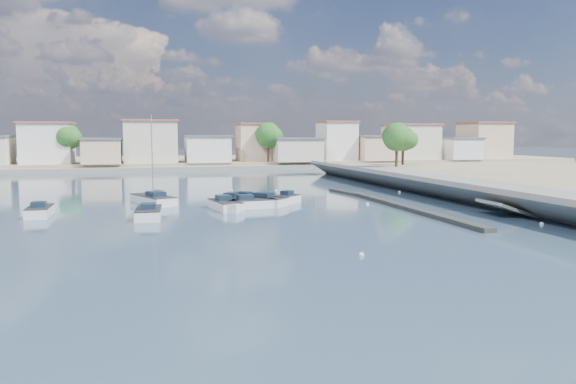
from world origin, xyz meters
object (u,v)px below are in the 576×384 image
(motorboat_c, at_px, (256,201))
(motorboat_e, at_px, (40,211))
(motorboat_b, at_px, (234,201))
(motorboat_f, at_px, (238,200))
(motorboat_g, at_px, (226,206))
(motorboat_h, at_px, (252,204))
(motorboat_a, at_px, (149,213))
(motorboat_d, at_px, (284,200))
(sailboat, at_px, (152,199))

(motorboat_c, bearing_deg, motorboat_e, -172.31)
(motorboat_b, bearing_deg, motorboat_f, 44.67)
(motorboat_b, xyz_separation_m, motorboat_f, (0.48, 0.48, 0.00))
(motorboat_c, height_order, motorboat_g, same)
(motorboat_g, xyz_separation_m, motorboat_h, (2.59, 0.71, -0.00))
(motorboat_b, distance_m, motorboat_h, 3.13)
(motorboat_h, bearing_deg, motorboat_a, -157.84)
(motorboat_a, height_order, motorboat_h, same)
(motorboat_d, bearing_deg, motorboat_g, -154.21)
(motorboat_d, height_order, motorboat_f, same)
(motorboat_b, height_order, motorboat_d, same)
(motorboat_e, distance_m, motorboat_g, 15.79)
(motorboat_h, bearing_deg, motorboat_e, -178.56)
(motorboat_c, height_order, motorboat_e, same)
(motorboat_f, bearing_deg, sailboat, 162.29)
(motorboat_a, distance_m, motorboat_d, 14.45)
(motorboat_d, bearing_deg, motorboat_f, 167.19)
(motorboat_g, relative_size, motorboat_h, 1.06)
(motorboat_b, xyz_separation_m, motorboat_h, (1.34, -2.83, 0.00))
(motorboat_g, distance_m, motorboat_h, 2.69)
(motorboat_f, distance_m, sailboat, 8.63)
(motorboat_e, bearing_deg, motorboat_g, -0.88)
(motorboat_b, xyz_separation_m, motorboat_c, (2.10, -0.71, 0.00))
(motorboat_d, height_order, sailboat, sailboat)
(motorboat_a, distance_m, motorboat_b, 10.53)
(motorboat_a, height_order, motorboat_f, same)
(motorboat_h, bearing_deg, motorboat_g, -164.79)
(motorboat_b, height_order, sailboat, sailboat)
(motorboat_e, xyz_separation_m, motorboat_h, (18.38, 0.46, 0.00))
(motorboat_a, bearing_deg, motorboat_g, 24.62)
(motorboat_c, bearing_deg, motorboat_h, -109.67)
(motorboat_c, xyz_separation_m, motorboat_e, (-19.14, -2.58, -0.00))
(motorboat_d, height_order, motorboat_h, same)
(motorboat_d, bearing_deg, motorboat_e, -172.86)
(motorboat_d, xyz_separation_m, motorboat_h, (-3.61, -2.29, 0.00))
(motorboat_b, distance_m, motorboat_d, 4.98)
(motorboat_d, distance_m, motorboat_g, 6.89)
(motorboat_c, relative_size, motorboat_d, 1.47)
(motorboat_d, relative_size, sailboat, 0.42)
(motorboat_e, bearing_deg, sailboat, 34.51)
(motorboat_b, xyz_separation_m, sailboat, (-7.74, 3.10, 0.03))
(motorboat_f, height_order, sailboat, sailboat)
(motorboat_a, bearing_deg, motorboat_d, 25.18)
(motorboat_a, xyz_separation_m, motorboat_f, (8.61, 7.17, -0.00))
(motorboat_g, distance_m, sailboat, 9.28)
(motorboat_a, relative_size, motorboat_h, 1.07)
(motorboat_b, height_order, motorboat_c, same)
(motorboat_c, distance_m, motorboat_g, 4.39)
(motorboat_c, xyz_separation_m, motorboat_h, (-0.76, -2.12, -0.00))
(motorboat_a, distance_m, sailboat, 9.80)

